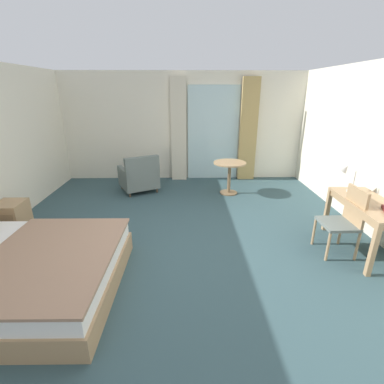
# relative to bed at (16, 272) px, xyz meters

# --- Properties ---
(ground) EXTENTS (6.44, 7.66, 0.10)m
(ground) POSITION_rel_bed_xyz_m (1.81, 0.79, -0.30)
(ground) COLOR #334C51
(wall_back) EXTENTS (6.04, 0.12, 2.56)m
(wall_back) POSITION_rel_bed_xyz_m (1.81, 4.36, 1.03)
(wall_back) COLOR silver
(wall_back) RESTS_ON ground
(balcony_glass_door) EXTENTS (1.25, 0.02, 2.26)m
(balcony_glass_door) POSITION_rel_bed_xyz_m (2.54, 4.28, 0.87)
(balcony_glass_door) COLOR silver
(balcony_glass_door) RESTS_ON ground
(curtain_panel_left) EXTENTS (0.37, 0.10, 2.43)m
(curtain_panel_left) POSITION_rel_bed_xyz_m (1.70, 4.18, 0.96)
(curtain_panel_left) COLOR beige
(curtain_panel_left) RESTS_ON ground
(curtain_panel_right) EXTENTS (0.41, 0.10, 2.43)m
(curtain_panel_right) POSITION_rel_bed_xyz_m (3.39, 4.18, 0.96)
(curtain_panel_right) COLOR tan
(curtain_panel_right) RESTS_ON ground
(bed) EXTENTS (2.12, 1.85, 1.01)m
(bed) POSITION_rel_bed_xyz_m (0.00, 0.00, 0.00)
(bed) COLOR tan
(bed) RESTS_ON ground
(nightstand) EXTENTS (0.40, 0.44, 0.54)m
(nightstand) POSITION_rel_bed_xyz_m (-0.81, 1.33, 0.02)
(nightstand) COLOR tan
(nightstand) RESTS_ON ground
(writing_desk) EXTENTS (0.59, 1.27, 0.72)m
(writing_desk) POSITION_rel_bed_xyz_m (4.35, 0.79, 0.38)
(writing_desk) COLOR tan
(writing_desk) RESTS_ON ground
(desk_chair) EXTENTS (0.43, 0.46, 0.94)m
(desk_chair) POSITION_rel_bed_xyz_m (4.01, 0.74, 0.26)
(desk_chair) COLOR slate
(desk_chair) RESTS_ON ground
(desk_lamp) EXTENTS (0.29, 0.21, 0.44)m
(desk_lamp) POSITION_rel_bed_xyz_m (4.22, 1.25, 0.75)
(desk_lamp) COLOR #B7B2A8
(desk_lamp) RESTS_ON writing_desk
(armchair_by_window) EXTENTS (0.99, 0.98, 0.83)m
(armchair_by_window) POSITION_rel_bed_xyz_m (0.84, 3.29, 0.08)
(armchair_by_window) COLOR slate
(armchair_by_window) RESTS_ON ground
(round_cafe_table) EXTENTS (0.69, 0.69, 0.70)m
(round_cafe_table) POSITION_rel_bed_xyz_m (2.81, 3.13, 0.26)
(round_cafe_table) COLOR tan
(round_cafe_table) RESTS_ON ground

